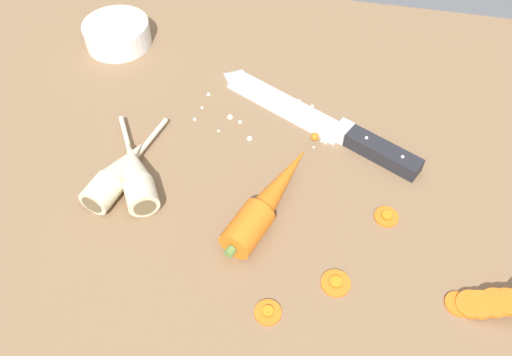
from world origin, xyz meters
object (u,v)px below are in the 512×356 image
object	(u,v)px
chefs_knife	(309,116)
whole_carrot	(269,199)
carrot_slice_stray_far	(387,216)
carrot_slice_stray_near	(336,282)
carrot_slice_stray_mid	(268,312)
parsnip_mid_left	(136,174)
parsnip_front	(118,173)
prep_bowl	(117,33)
carrot_slice_stack	(501,302)

from	to	relation	value
chefs_knife	whole_carrot	world-z (taller)	whole_carrot
chefs_knife	carrot_slice_stray_far	bearing A→B (deg)	-51.99
carrot_slice_stray_far	carrot_slice_stray_near	bearing A→B (deg)	-116.26
whole_carrot	carrot_slice_stray_mid	world-z (taller)	whole_carrot
parsnip_mid_left	chefs_knife	bearing A→B (deg)	39.23
whole_carrot	parsnip_front	distance (cm)	20.24
whole_carrot	prep_bowl	distance (cm)	42.91
carrot_slice_stray_near	parsnip_mid_left	bearing A→B (deg)	161.18
whole_carrot	prep_bowl	bearing A→B (deg)	137.69
chefs_knife	parsnip_front	bearing A→B (deg)	-143.22
carrot_slice_stack	carrot_slice_stray_far	distance (cm)	16.13
chefs_knife	whole_carrot	size ratio (longest dim) A/B	1.50
carrot_slice_stray_far	prep_bowl	bearing A→B (deg)	149.81
carrot_slice_stray_far	whole_carrot	bearing A→B (deg)	-173.24
carrot_slice_stray_far	prep_bowl	size ratio (longest dim) A/B	0.28
chefs_knife	parsnip_front	world-z (taller)	parsnip_front
carrot_slice_stray_near	carrot_slice_stray_far	size ratio (longest dim) A/B	1.11
prep_bowl	carrot_slice_stray_mid	bearing A→B (deg)	-51.29
whole_carrot	carrot_slice_stray_far	bearing A→B (deg)	6.76
chefs_knife	prep_bowl	world-z (taller)	prep_bowl
carrot_slice_stray_mid	carrot_slice_stray_far	xyz separation A→B (cm)	(12.22, 15.80, -0.00)
chefs_knife	carrot_slice_stack	world-z (taller)	carrot_slice_stack
carrot_slice_stray_near	carrot_slice_stray_mid	xyz separation A→B (cm)	(-6.97, -5.16, 0.00)
chefs_knife	carrot_slice_stray_mid	xyz separation A→B (cm)	(-0.05, -31.37, -0.29)
whole_carrot	parsnip_mid_left	xyz separation A→B (cm)	(-17.89, 0.50, -0.12)
parsnip_mid_left	prep_bowl	xyz separation A→B (cm)	(-13.84, 28.39, 0.17)
carrot_slice_stray_near	prep_bowl	bearing A→B (deg)	137.60
parsnip_front	carrot_slice_stack	world-z (taller)	parsnip_front
carrot_slice_stack	carrot_slice_stray_mid	bearing A→B (deg)	-166.55
whole_carrot	parsnip_front	xyz separation A→B (cm)	(-20.24, 0.16, -0.12)
parsnip_mid_left	carrot_slice_stray_near	distance (cm)	29.13
parsnip_front	prep_bowl	bearing A→B (deg)	111.81
parsnip_front	carrot_slice_stray_near	bearing A→B (deg)	-16.85
carrot_slice_stray_near	prep_bowl	xyz separation A→B (cm)	(-41.37, 37.77, 1.79)
whole_carrot	parsnip_front	size ratio (longest dim) A/B	1.22
whole_carrot	prep_bowl	xyz separation A→B (cm)	(-31.73, 28.89, 0.05)
carrot_slice_stray_mid	prep_bowl	distance (cm)	55.04
carrot_slice_stray_mid	prep_bowl	size ratio (longest dim) A/B	0.28
parsnip_mid_left	carrot_slice_stray_near	bearing A→B (deg)	-18.82
whole_carrot	carrot_slice_stray_near	size ratio (longest dim) A/B	6.25
parsnip_front	carrot_slice_stray_mid	xyz separation A→B (cm)	(22.91, -14.20, -1.62)
chefs_knife	parsnip_mid_left	distance (cm)	26.65
parsnip_mid_left	carrot_slice_stray_far	world-z (taller)	parsnip_mid_left
carrot_slice_stray_mid	whole_carrot	bearing A→B (deg)	100.76
parsnip_front	carrot_slice_stray_near	xyz separation A→B (cm)	(29.87, -9.05, -1.62)
carrot_slice_stray_near	chefs_knife	bearing A→B (deg)	104.77
chefs_knife	carrot_slice_stack	size ratio (longest dim) A/B	2.82
whole_carrot	carrot_slice_stray_near	bearing A→B (deg)	-42.68
chefs_knife	carrot_slice_stack	bearing A→B (deg)	-45.57
parsnip_front	prep_bowl	world-z (taller)	same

